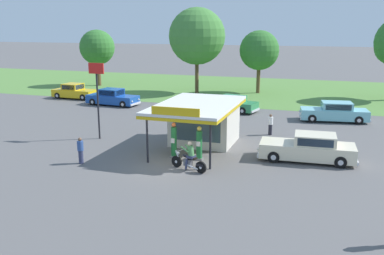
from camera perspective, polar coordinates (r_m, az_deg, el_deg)
The scene contains 17 objects.
ground_plane at distance 23.24m, azimuth -3.29°, elevation -5.23°, with size 300.00×300.00×0.00m, color #5B5959.
grass_verge_strip at distance 51.63m, azimuth 9.08°, elevation 5.06°, with size 120.00×24.00×0.01m, color #56843D.
service_station_kiosk at distance 27.10m, azimuth 1.49°, elevation 1.20°, with size 4.55×7.57×3.33m.
gas_pump_nearside at distance 24.52m, azimuth -2.47°, elevation -1.89°, with size 0.44×0.44×2.08m.
gas_pump_offside at distance 24.04m, azimuth 0.98°, elevation -2.32°, with size 0.44×0.44×1.97m.
motorcycle_with_rider at distance 22.35m, azimuth -0.39°, elevation -4.21°, with size 2.18×0.94×1.58m.
featured_classic_sedan at distance 24.83m, azimuth 15.46°, elevation -2.73°, with size 5.54×2.26×1.58m.
parked_car_back_row_centre_left at distance 41.71m, azimuth -10.71°, elevation 3.97°, with size 5.32×2.28×1.57m.
parked_car_back_row_centre at distance 38.14m, azimuth 5.11°, elevation 3.21°, with size 5.44×2.85×1.43m.
parked_car_second_row_spare at distance 35.79m, azimuth 18.70°, elevation 1.95°, with size 5.57×2.65×1.57m.
parked_car_back_row_right at distance 46.54m, azimuth -15.58°, elevation 4.67°, with size 4.91×2.17×1.57m.
bystander_strolling_foreground at distance 30.08m, azimuth 10.56°, elevation 0.46°, with size 0.34×0.34×1.50m.
bystander_chatting_near_pumps at distance 24.22m, azimuth -14.84°, elevation -2.96°, with size 0.34×0.34×1.50m.
tree_oak_far_right at distance 55.59m, azimuth -12.72°, elevation 10.37°, with size 4.42×4.42×7.07m.
tree_oak_right at distance 48.71m, azimuth 9.09°, elevation 10.25°, with size 4.44×4.44×7.06m.
tree_oak_left at distance 47.97m, azimuth 0.49°, elevation 12.06°, with size 6.32×6.32×9.55m.
roadside_pole_sign at distance 28.78m, azimuth -12.70°, elevation 5.22°, with size 1.10×0.12×5.12m.
Camera 1 is at (8.18, -20.43, 7.47)m, focal length 39.45 mm.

